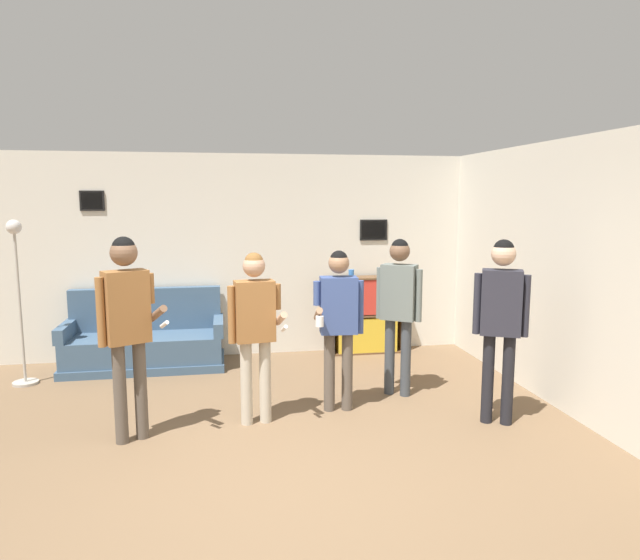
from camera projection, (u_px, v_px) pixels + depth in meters
name	position (u px, v px, depth m)	size (l,w,h in m)	color
ground_plane	(286.00, 496.00, 4.09)	(20.00, 20.00, 0.00)	brown
wall_back	(253.00, 256.00, 7.68)	(8.23, 0.08, 2.70)	silver
wall_right	(531.00, 269.00, 6.27)	(0.06, 6.25, 2.70)	silver
couch	(145.00, 343.00, 7.19)	(1.96, 0.80, 0.97)	#3D5670
bookshelf	(366.00, 315.00, 7.84)	(1.00, 0.30, 1.06)	brown
floor_lamp	(18.00, 287.00, 6.39)	(0.28, 0.28, 1.88)	#ADA89E
person_player_foreground_left	(127.00, 316.00, 4.87)	(0.60, 0.41, 1.80)	brown
person_player_foreground_center	(255.00, 320.00, 5.28)	(0.53, 0.43, 1.63)	#B7AD99
person_watcher_holding_cup	(339.00, 314.00, 5.61)	(0.52, 0.40, 1.62)	brown
person_spectator_near_bookshelf	(399.00, 300.00, 6.06)	(0.43, 0.37, 1.70)	#3D4247
person_spectator_far_right	(501.00, 311.00, 5.27)	(0.46, 0.34, 1.75)	black
drinking_cup	(351.00, 273.00, 7.72)	(0.07, 0.07, 0.10)	blue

